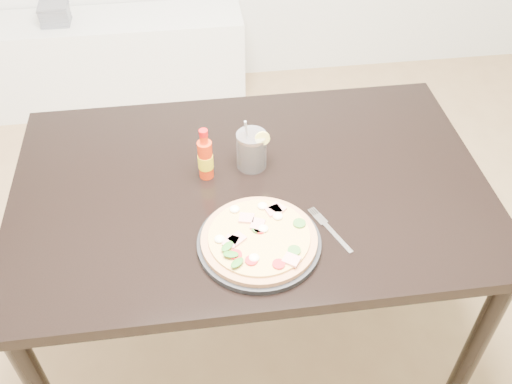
{
  "coord_description": "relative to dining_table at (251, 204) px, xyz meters",
  "views": [
    {
      "loc": [
        -0.4,
        -0.77,
        1.9
      ],
      "look_at": [
        -0.25,
        0.34,
        0.83
      ],
      "focal_mm": 40.0,
      "sensor_mm": 36.0,
      "label": 1
    }
  ],
  "objects": [
    {
      "name": "pizza",
      "position": [
        -0.01,
        -0.24,
        0.11
      ],
      "size": [
        0.31,
        0.31,
        0.03
      ],
      "color": "tan",
      "rests_on": "plate"
    },
    {
      "name": "cd_stack",
      "position": [
        -0.8,
        1.59,
        -0.11
      ],
      "size": [
        0.14,
        0.12,
        0.1
      ],
      "color": "slate",
      "rests_on": "media_console"
    },
    {
      "name": "cola_cup",
      "position": [
        0.01,
        0.08,
        0.14
      ],
      "size": [
        0.1,
        0.09,
        0.18
      ],
      "rotation": [
        0.0,
        0.0,
        -0.4
      ],
      "color": "black",
      "rests_on": "dining_table"
    },
    {
      "name": "dining_table",
      "position": [
        0.0,
        0.0,
        0.0
      ],
      "size": [
        1.4,
        0.9,
        0.75
      ],
      "color": "black",
      "rests_on": "ground"
    },
    {
      "name": "media_console",
      "position": [
        -0.55,
        1.61,
        -0.42
      ],
      "size": [
        1.4,
        0.34,
        0.5
      ],
      "primitive_type": "cube",
      "color": "white",
      "rests_on": "ground"
    },
    {
      "name": "plate",
      "position": [
        -0.01,
        -0.24,
        0.09
      ],
      "size": [
        0.33,
        0.33,
        0.02
      ],
      "primitive_type": "cylinder",
      "color": "black",
      "rests_on": "dining_table"
    },
    {
      "name": "hot_sauce_bottle",
      "position": [
        -0.13,
        0.05,
        0.15
      ],
      "size": [
        0.05,
        0.05,
        0.17
      ],
      "rotation": [
        0.0,
        0.0,
        -0.32
      ],
      "color": "red",
      "rests_on": "dining_table"
    },
    {
      "name": "fork",
      "position": [
        0.19,
        -0.21,
        0.09
      ],
      "size": [
        0.09,
        0.18,
        0.0
      ],
      "rotation": [
        0.0,
        0.0,
        0.4
      ],
      "color": "silver",
      "rests_on": "dining_table"
    }
  ]
}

